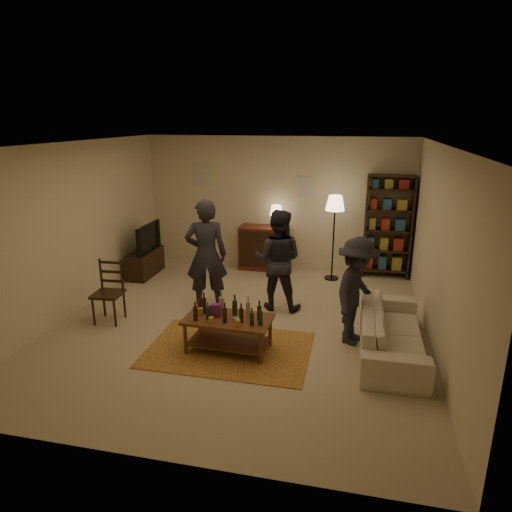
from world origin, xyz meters
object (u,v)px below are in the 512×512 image
(dresser, at_px, (264,247))
(person_right, at_px, (278,260))
(bookshelf, at_px, (388,226))
(dining_chair, at_px, (109,289))
(coffee_table, at_px, (228,322))
(floor_lamp, at_px, (335,209))
(person_left, at_px, (206,255))
(tv_stand, at_px, (145,257))
(sofa, at_px, (392,331))
(person_by_sofa, at_px, (356,291))

(dresser, height_order, person_right, person_right)
(bookshelf, bearing_deg, person_right, -131.66)
(dining_chair, height_order, person_right, person_right)
(bookshelf, bearing_deg, coffee_table, -121.44)
(floor_lamp, relative_size, person_left, 0.90)
(tv_stand, xyz_separation_m, dresser, (2.25, 0.91, 0.09))
(floor_lamp, bearing_deg, person_left, -135.28)
(floor_lamp, distance_m, person_right, 1.90)
(tv_stand, xyz_separation_m, sofa, (4.64, -2.20, -0.08))
(dresser, xyz_separation_m, bookshelf, (2.44, 0.07, 0.56))
(coffee_table, bearing_deg, person_right, 75.86)
(tv_stand, bearing_deg, dining_chair, -78.43)
(dresser, bearing_deg, sofa, -52.46)
(bookshelf, relative_size, sofa, 0.97)
(dining_chair, height_order, bookshelf, bookshelf)
(coffee_table, height_order, dining_chair, dining_chair)
(sofa, xyz_separation_m, person_left, (-2.89, 0.88, 0.62))
(coffee_table, xyz_separation_m, dining_chair, (-2.06, 0.54, 0.10))
(tv_stand, height_order, dresser, dresser)
(sofa, bearing_deg, dresser, 37.54)
(dining_chair, xyz_separation_m, bookshelf, (4.26, 3.07, 0.52))
(coffee_table, xyz_separation_m, person_by_sofa, (1.66, 0.62, 0.34))
(sofa, bearing_deg, bookshelf, -0.82)
(person_right, bearing_deg, person_left, 15.94)
(bookshelf, bearing_deg, tv_stand, -168.20)
(dresser, bearing_deg, person_left, -102.50)
(person_left, bearing_deg, coffee_table, 102.22)
(person_by_sofa, bearing_deg, coffee_table, 129.84)
(dining_chair, xyz_separation_m, person_right, (2.45, 1.04, 0.32))
(tv_stand, xyz_separation_m, bookshelf, (4.69, 0.98, 0.65))
(sofa, distance_m, person_left, 3.08)
(dresser, relative_size, person_right, 0.82)
(dresser, bearing_deg, dining_chair, -121.24)
(bookshelf, xyz_separation_m, sofa, (-0.05, -3.18, -0.73))
(dining_chair, distance_m, person_by_sofa, 3.73)
(tv_stand, relative_size, person_left, 0.57)
(person_right, distance_m, person_by_sofa, 1.58)
(person_right, bearing_deg, dresser, -69.89)
(dresser, height_order, person_by_sofa, person_by_sofa)
(sofa, bearing_deg, dining_chair, 88.56)
(tv_stand, relative_size, bookshelf, 0.52)
(person_by_sofa, bearing_deg, bookshelf, 8.96)
(sofa, relative_size, person_right, 1.25)
(person_right, height_order, person_by_sofa, person_right)
(dining_chair, height_order, floor_lamp, floor_lamp)
(bookshelf, distance_m, floor_lamp, 1.15)
(coffee_table, height_order, floor_lamp, floor_lamp)
(dresser, relative_size, person_left, 0.74)
(dining_chair, relative_size, dresser, 0.72)
(sofa, bearing_deg, coffee_table, 101.23)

